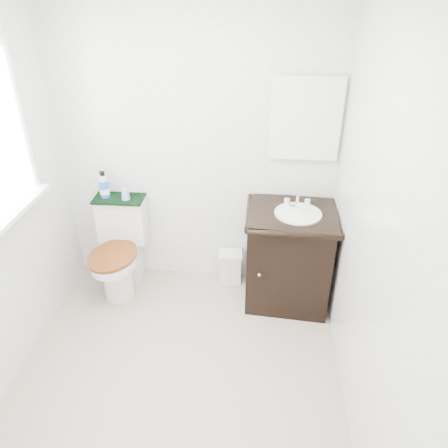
# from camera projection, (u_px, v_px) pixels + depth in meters

# --- Properties ---
(floor) EXTENTS (2.40, 2.40, 0.00)m
(floor) POSITION_uv_depth(u_px,v_px,m) (177.00, 377.00, 2.96)
(floor) COLOR #B2A48F
(floor) RESTS_ON ground
(wall_back) EXTENTS (2.40, 0.00, 2.40)m
(wall_back) POSITION_uv_depth(u_px,v_px,m) (197.00, 147.00, 3.40)
(wall_back) COLOR silver
(wall_back) RESTS_ON ground
(wall_front) EXTENTS (2.40, 0.00, 2.40)m
(wall_front) POSITION_uv_depth(u_px,v_px,m) (86.00, 420.00, 1.32)
(wall_front) COLOR silver
(wall_front) RESTS_ON ground
(wall_right) EXTENTS (0.00, 2.40, 2.40)m
(wall_right) POSITION_uv_depth(u_px,v_px,m) (373.00, 233.00, 2.28)
(wall_right) COLOR silver
(wall_right) RESTS_ON ground
(mirror) EXTENTS (0.50, 0.02, 0.60)m
(mirror) POSITION_uv_depth(u_px,v_px,m) (306.00, 119.00, 3.19)
(mirror) COLOR silver
(mirror) RESTS_ON wall_back
(toilet) EXTENTS (0.42, 0.64, 0.77)m
(toilet) POSITION_uv_depth(u_px,v_px,m) (121.00, 252.00, 3.67)
(toilet) COLOR white
(toilet) RESTS_ON floor
(vanity) EXTENTS (0.72, 0.63, 0.92)m
(vanity) POSITION_uv_depth(u_px,v_px,m) (290.00, 255.00, 3.47)
(vanity) COLOR black
(vanity) RESTS_ON floor
(trash_bin) EXTENTS (0.21, 0.18, 0.29)m
(trash_bin) POSITION_uv_depth(u_px,v_px,m) (230.00, 267.00, 3.81)
(trash_bin) COLOR white
(trash_bin) RESTS_ON floor
(towel) EXTENTS (0.41, 0.22, 0.02)m
(towel) POSITION_uv_depth(u_px,v_px,m) (119.00, 199.00, 3.56)
(towel) COLOR black
(towel) RESTS_ON toilet
(mouthwash_bottle) EXTENTS (0.08, 0.08, 0.22)m
(mouthwash_bottle) POSITION_uv_depth(u_px,v_px,m) (104.00, 185.00, 3.52)
(mouthwash_bottle) COLOR blue
(mouthwash_bottle) RESTS_ON towel
(cup) EXTENTS (0.07, 0.07, 0.09)m
(cup) POSITION_uv_depth(u_px,v_px,m) (125.00, 194.00, 3.51)
(cup) COLOR #7FA4D0
(cup) RESTS_ON towel
(soap_bar) EXTENTS (0.07, 0.05, 0.02)m
(soap_bar) POSITION_uv_depth(u_px,v_px,m) (292.00, 206.00, 3.34)
(soap_bar) COLOR #166C65
(soap_bar) RESTS_ON vanity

